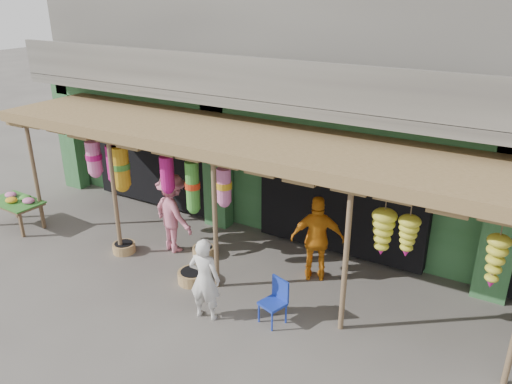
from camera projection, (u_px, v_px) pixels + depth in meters
The scene contains 11 objects.
ground at pixel (292, 304), 8.98m from camera, with size 80.00×80.00×0.00m, color #514C47.
building at pixel (390, 76), 11.57m from camera, with size 16.40×6.80×7.00m.
awning at pixel (309, 154), 8.71m from camera, with size 14.00×2.70×2.79m.
flower_table at pixel (17, 202), 11.65m from camera, with size 1.34×0.83×0.78m.
blue_chair at pixel (276, 299), 8.38m from camera, with size 0.48×0.48×0.79m.
basket_left at pixel (124, 248), 10.71m from camera, with size 0.48×0.48×0.20m, color olive.
basket_mid at pixel (193, 277), 9.63m from camera, with size 0.58×0.58×0.22m, color olive.
basket_right at pixel (204, 251), 10.56m from camera, with size 0.46×0.46×0.21m, color #9D7B49.
person_front at pixel (205, 279), 8.36m from camera, with size 0.55×0.36×1.50m, color silver.
person_vendor at pixel (317, 239), 9.46m from camera, with size 1.01×0.42×1.73m, color orange.
person_shopper at pixel (173, 213), 10.52m from camera, with size 1.12×0.65×1.74m, color #CE6D84.
Camera 1 is at (3.25, -6.82, 5.30)m, focal length 35.00 mm.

